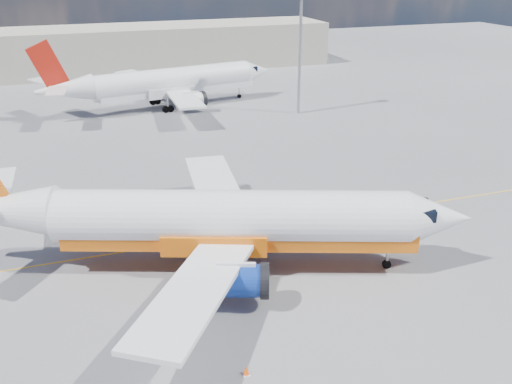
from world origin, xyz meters
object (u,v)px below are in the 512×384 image
object	(u,v)px
main_jet	(214,220)
traffic_cone	(246,371)
second_jet	(167,83)
gse_tug	(381,223)

from	to	relation	value
main_jet	traffic_cone	world-z (taller)	main_jet
traffic_cone	second_jet	bearing A→B (deg)	82.67
second_jet	traffic_cone	bearing A→B (deg)	-107.85
second_jet	gse_tug	distance (m)	45.91
second_jet	traffic_cone	xyz separation A→B (m)	(-7.35, -57.17, -3.29)
main_jet	gse_tug	bearing A→B (deg)	23.15
gse_tug	traffic_cone	xyz separation A→B (m)	(-15.29, -12.03, -0.65)
main_jet	traffic_cone	distance (m)	11.92
main_jet	gse_tug	distance (m)	14.05
second_jet	gse_tug	size ratio (longest dim) A/B	11.76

